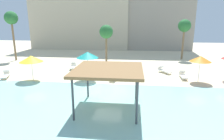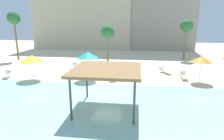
# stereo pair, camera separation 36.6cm
# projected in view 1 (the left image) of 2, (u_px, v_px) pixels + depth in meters

# --- Properties ---
(ground_plane) EXTENTS (80.00, 80.00, 0.00)m
(ground_plane) POSITION_uv_depth(u_px,v_px,m) (108.00, 90.00, 17.11)
(ground_plane) COLOR beige
(lagoon_water) EXTENTS (44.00, 13.50, 0.04)m
(lagoon_water) POSITION_uv_depth(u_px,v_px,m) (96.00, 119.00, 12.05)
(lagoon_water) COLOR #99D1C6
(lagoon_water) RESTS_ON ground
(shade_pavilion) EXTENTS (4.47, 4.47, 2.89)m
(shade_pavilion) POSITION_uv_depth(u_px,v_px,m) (108.00, 71.00, 12.76)
(shade_pavilion) COLOR #42474C
(shade_pavilion) RESTS_ON ground
(beach_umbrella_teal_0) EXTENTS (2.20, 2.20, 2.90)m
(beach_umbrella_teal_0) POSITION_uv_depth(u_px,v_px,m) (87.00, 55.00, 19.36)
(beach_umbrella_teal_0) COLOR silver
(beach_umbrella_teal_0) RESTS_ON ground
(beach_umbrella_yellow_1) EXTENTS (2.29, 2.29, 2.55)m
(beach_umbrella_yellow_1) POSITION_uv_depth(u_px,v_px,m) (31.00, 59.00, 19.30)
(beach_umbrella_yellow_1) COLOR silver
(beach_umbrella_yellow_1) RESTS_ON ground
(beach_umbrella_orange_4) EXTENTS (2.03, 2.03, 2.60)m
(beach_umbrella_orange_4) POSITION_uv_depth(u_px,v_px,m) (201.00, 59.00, 18.81)
(beach_umbrella_orange_4) COLOR silver
(beach_umbrella_orange_4) RESTS_ON ground
(lounge_chair_0) EXTENTS (0.97, 1.98, 0.74)m
(lounge_chair_0) POSITION_uv_depth(u_px,v_px,m) (115.00, 77.00, 19.96)
(lounge_chair_0) COLOR white
(lounge_chair_0) RESTS_ON ground
(lounge_chair_1) EXTENTS (1.27, 1.98, 0.74)m
(lounge_chair_1) POSITION_uv_depth(u_px,v_px,m) (5.00, 75.00, 20.62)
(lounge_chair_1) COLOR white
(lounge_chair_1) RESTS_ON ground
(lounge_chair_2) EXTENTS (0.68, 1.92, 0.74)m
(lounge_chair_2) POSITION_uv_depth(u_px,v_px,m) (183.00, 75.00, 20.50)
(lounge_chair_2) COLOR white
(lounge_chair_2) RESTS_ON ground
(lounge_chair_3) EXTENTS (0.88, 1.97, 0.74)m
(lounge_chair_3) POSITION_uv_depth(u_px,v_px,m) (73.00, 66.00, 24.54)
(lounge_chair_3) COLOR white
(lounge_chair_3) RESTS_ON ground
(lounge_chair_4) EXTENTS (1.54, 1.92, 0.74)m
(lounge_chair_4) POSITION_uv_depth(u_px,v_px,m) (164.00, 70.00, 22.62)
(lounge_chair_4) COLOR white
(lounge_chair_4) RESTS_ON ground
(palm_tree_0) EXTENTS (1.90, 1.90, 6.12)m
(palm_tree_0) POSITION_uv_depth(u_px,v_px,m) (184.00, 27.00, 29.31)
(palm_tree_0) COLOR brown
(palm_tree_0) RESTS_ON ground
(palm_tree_1) EXTENTS (1.90, 1.90, 7.25)m
(palm_tree_1) POSITION_uv_depth(u_px,v_px,m) (11.00, 19.00, 28.42)
(palm_tree_1) COLOR brown
(palm_tree_1) RESTS_ON ground
(palm_tree_2) EXTENTS (1.90, 1.90, 5.35)m
(palm_tree_2) POSITION_uv_depth(u_px,v_px,m) (106.00, 33.00, 27.07)
(palm_tree_2) COLOR brown
(palm_tree_2) RESTS_ON ground
(hotel_block_0) EXTENTS (20.52, 10.18, 17.33)m
(hotel_block_0) POSITION_uv_depth(u_px,v_px,m) (83.00, 8.00, 43.20)
(hotel_block_0) COLOR beige
(hotel_block_0) RESTS_ON ground
(hotel_block_1) EXTENTS (17.28, 9.69, 19.67)m
(hotel_block_1) POSITION_uv_depth(u_px,v_px,m) (149.00, 2.00, 41.56)
(hotel_block_1) COLOR #9E9384
(hotel_block_1) RESTS_ON ground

